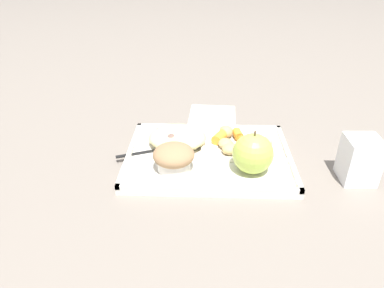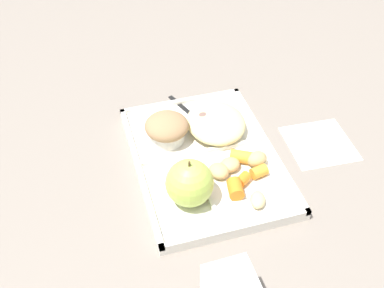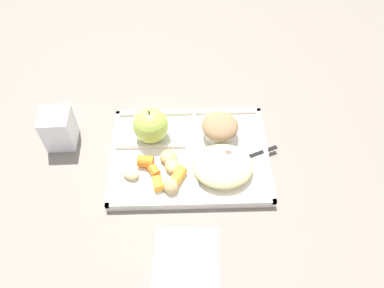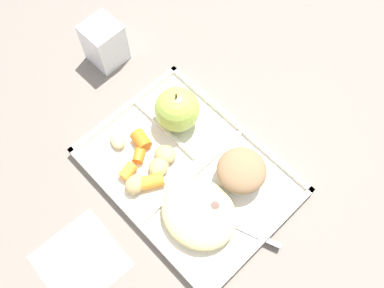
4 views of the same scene
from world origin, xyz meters
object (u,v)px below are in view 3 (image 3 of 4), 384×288
(bran_muffin, at_px, (220,128))
(plastic_fork, at_px, (241,158))
(green_apple, at_px, (151,126))
(milk_carton, at_px, (59,129))
(lunch_tray, at_px, (189,156))

(bran_muffin, xyz_separation_m, plastic_fork, (0.04, -0.06, -0.03))
(bran_muffin, relative_size, plastic_fork, 0.56)
(plastic_fork, bearing_deg, green_apple, 161.64)
(bran_muffin, height_order, milk_carton, milk_carton)
(lunch_tray, distance_m, bran_muffin, 0.09)
(lunch_tray, bearing_deg, milk_carton, 168.99)
(milk_carton, bearing_deg, plastic_fork, -10.84)
(green_apple, distance_m, bran_muffin, 0.15)
(green_apple, height_order, bran_muffin, green_apple)
(lunch_tray, height_order, bran_muffin, bran_muffin)
(lunch_tray, xyz_separation_m, green_apple, (-0.08, 0.05, 0.04))
(lunch_tray, relative_size, milk_carton, 3.82)
(bran_muffin, height_order, plastic_fork, bran_muffin)
(plastic_fork, relative_size, milk_carton, 1.63)
(lunch_tray, xyz_separation_m, milk_carton, (-0.28, 0.05, 0.04))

